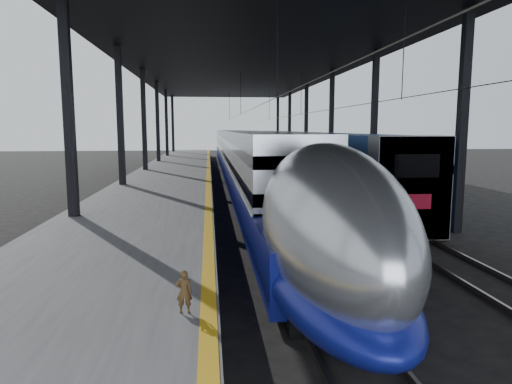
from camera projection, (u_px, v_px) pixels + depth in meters
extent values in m
plane|color=black|center=(233.00, 278.00, 13.20)|extent=(160.00, 160.00, 0.00)
cube|color=#4C4C4F|center=(169.00, 182.00, 32.48)|extent=(6.00, 80.00, 1.00)
cube|color=gold|center=(208.00, 175.00, 32.70)|extent=(0.30, 80.00, 0.01)
cube|color=slate|center=(236.00, 187.00, 33.03)|extent=(0.08, 80.00, 0.16)
cube|color=slate|center=(256.00, 187.00, 33.17)|extent=(0.08, 80.00, 0.16)
cube|color=slate|center=(304.00, 186.00, 33.54)|extent=(0.08, 80.00, 0.16)
cube|color=slate|center=(323.00, 186.00, 33.68)|extent=(0.08, 80.00, 0.16)
cube|color=black|center=(69.00, 123.00, 16.92)|extent=(0.35, 0.35, 9.00)
cube|color=black|center=(462.00, 124.00, 18.49)|extent=(0.35, 0.35, 9.00)
cube|color=black|center=(120.00, 125.00, 26.77)|extent=(0.35, 0.35, 9.00)
cube|color=black|center=(374.00, 125.00, 28.34)|extent=(0.35, 0.35, 9.00)
cube|color=black|center=(144.00, 126.00, 36.62)|extent=(0.35, 0.35, 9.00)
cube|color=black|center=(331.00, 126.00, 38.19)|extent=(0.35, 0.35, 9.00)
cube|color=black|center=(158.00, 127.00, 46.48)|extent=(0.35, 0.35, 9.00)
cube|color=black|center=(306.00, 127.00, 48.05)|extent=(0.35, 0.35, 9.00)
cube|color=black|center=(167.00, 127.00, 56.33)|extent=(0.35, 0.35, 9.00)
cube|color=black|center=(289.00, 127.00, 57.90)|extent=(0.35, 0.35, 9.00)
cube|color=black|center=(173.00, 127.00, 66.18)|extent=(0.35, 0.35, 9.00)
cube|color=black|center=(278.00, 127.00, 67.75)|extent=(0.35, 0.35, 9.00)
cube|color=black|center=(244.00, 57.00, 31.83)|extent=(18.00, 75.00, 0.45)
cylinder|color=slate|center=(246.00, 112.00, 32.36)|extent=(0.03, 74.00, 0.03)
cylinder|color=slate|center=(315.00, 112.00, 32.87)|extent=(0.03, 74.00, 0.03)
cube|color=#A9ACB0|center=(238.00, 152.00, 41.45)|extent=(2.78, 57.00, 3.84)
cube|color=navy|center=(239.00, 166.00, 40.14)|extent=(2.86, 62.00, 1.49)
cube|color=silver|center=(238.00, 157.00, 41.51)|extent=(2.88, 57.00, 0.10)
cube|color=black|center=(238.00, 140.00, 41.30)|extent=(2.82, 57.00, 0.40)
cube|color=black|center=(238.00, 152.00, 41.45)|extent=(2.82, 57.00, 0.40)
ellipsoid|color=#A9ACB0|center=(326.00, 227.00, 10.44)|extent=(2.78, 8.40, 3.84)
ellipsoid|color=navy|center=(325.00, 273.00, 10.59)|extent=(2.86, 8.40, 1.63)
ellipsoid|color=black|center=(366.00, 215.00, 7.77)|extent=(1.44, 2.20, 0.86)
cube|color=black|center=(324.00, 305.00, 10.69)|extent=(2.11, 2.60, 0.40)
cube|color=black|center=(247.00, 187.00, 32.37)|extent=(2.11, 2.60, 0.40)
cube|color=navy|center=(344.00, 169.00, 25.85)|extent=(2.88, 18.00, 3.91)
cube|color=gray|center=(409.00, 187.00, 17.58)|extent=(2.93, 1.20, 3.96)
cube|color=black|center=(417.00, 166.00, 16.84)|extent=(1.75, 0.06, 0.87)
cube|color=#A30C23|center=(415.00, 202.00, 17.03)|extent=(1.23, 0.06, 0.57)
cube|color=gray|center=(287.00, 152.00, 44.57)|extent=(2.88, 18.00, 3.91)
cube|color=gray|center=(264.00, 145.00, 63.29)|extent=(2.88, 18.00, 3.91)
cube|color=black|center=(383.00, 222.00, 20.20)|extent=(2.26, 2.40, 0.36)
cube|color=black|center=(293.00, 174.00, 41.87)|extent=(2.26, 2.40, 0.36)
imported|color=#463017|center=(184.00, 292.00, 8.17)|extent=(0.30, 0.20, 0.80)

